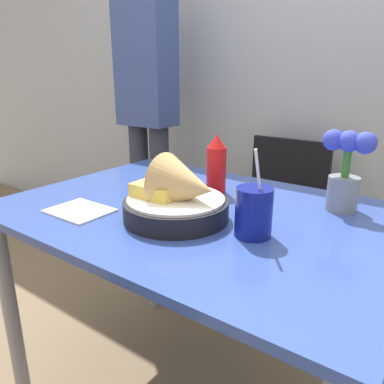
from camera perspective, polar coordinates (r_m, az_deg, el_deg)
The scene contains 9 objects.
wall_window at distance 2.04m, azimuth 20.01°, elevation 21.12°, with size 7.00×0.06×2.60m.
dining_table at distance 1.17m, azimuth 0.88°, elevation -7.16°, with size 1.17×0.83×0.75m.
chair_far_window at distance 1.92m, azimuth 13.17°, elevation -2.39°, with size 0.40×0.40×0.83m.
food_basket at distance 1.02m, azimuth -1.89°, elevation -0.96°, with size 0.29×0.29×0.18m.
ketchup_bottle at distance 1.26m, azimuth 3.73°, elevation 4.14°, with size 0.07×0.07×0.20m.
drink_cup at distance 0.94m, azimuth 9.36°, elevation -3.28°, with size 0.09×0.09×0.23m.
flower_vase at distance 1.17m, azimuth 22.36°, elevation 3.16°, with size 0.15×0.09×0.24m.
napkin at distance 1.15m, azimuth -16.74°, elevation -2.76°, with size 0.18×0.14×0.01m.
person_standing at distance 2.15m, azimuth -6.92°, elevation 14.72°, with size 0.32×0.20×1.78m.
Camera 1 is at (0.61, -0.87, 1.14)m, focal length 35.00 mm.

